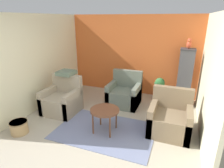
# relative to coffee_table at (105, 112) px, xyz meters

# --- Properties ---
(ground_plane) EXTENTS (20.00, 20.00, 0.00)m
(ground_plane) POSITION_rel_coffee_table_xyz_m (-0.09, -1.08, -0.47)
(ground_plane) COLOR #B2A893
(ground_plane) RESTS_ON ground
(wall_back_accent) EXTENTS (4.10, 0.06, 2.43)m
(wall_back_accent) POSITION_rel_coffee_table_xyz_m (-0.09, 2.46, 0.75)
(wall_back_accent) COLOR orange
(wall_back_accent) RESTS_ON ground_plane
(wall_left) EXTENTS (0.06, 3.51, 2.43)m
(wall_left) POSITION_rel_coffee_table_xyz_m (-2.11, 0.67, 0.75)
(wall_left) COLOR beige
(wall_left) RESTS_ON ground_plane
(wall_right) EXTENTS (0.06, 3.51, 2.43)m
(wall_right) POSITION_rel_coffee_table_xyz_m (1.92, 0.67, 0.75)
(wall_right) COLOR beige
(wall_right) RESTS_ON ground_plane
(area_rug) EXTENTS (2.09, 1.40, 0.01)m
(area_rug) POSITION_rel_coffee_table_xyz_m (-0.00, 0.00, -0.46)
(area_rug) COLOR slate
(area_rug) RESTS_ON ground_plane
(coffee_table) EXTENTS (0.61, 0.61, 0.52)m
(coffee_table) POSITION_rel_coffee_table_xyz_m (0.00, 0.00, 0.00)
(coffee_table) COLOR brown
(coffee_table) RESTS_ON ground_plane
(armchair_left) EXTENTS (0.84, 0.78, 0.93)m
(armchair_left) POSITION_rel_coffee_table_xyz_m (-1.38, 0.44, -0.16)
(armchair_left) COLOR tan
(armchair_left) RESTS_ON ground_plane
(armchair_right) EXTENTS (0.84, 0.78, 0.93)m
(armchair_right) POSITION_rel_coffee_table_xyz_m (1.29, 0.46, -0.16)
(armchair_right) COLOR #7A664C
(armchair_right) RESTS_ON ground_plane
(armchair_middle) EXTENTS (0.84, 0.78, 0.93)m
(armchair_middle) POSITION_rel_coffee_table_xyz_m (-0.02, 1.45, -0.16)
(armchair_middle) COLOR slate
(armchair_middle) RESTS_ON ground_plane
(birdcage) EXTENTS (0.49, 0.49, 1.57)m
(birdcage) POSITION_rel_coffee_table_xyz_m (1.50, 2.06, 0.28)
(birdcage) COLOR #353539
(birdcage) RESTS_ON ground_plane
(parrot) EXTENTS (0.12, 0.23, 0.27)m
(parrot) POSITION_rel_coffee_table_xyz_m (1.50, 2.06, 1.23)
(parrot) COLOR #D14C2D
(parrot) RESTS_ON birdcage
(potted_plant) EXTENTS (0.30, 0.27, 0.70)m
(potted_plant) POSITION_rel_coffee_table_xyz_m (0.86, 2.05, -0.07)
(potted_plant) COLOR #66605B
(potted_plant) RESTS_ON ground_plane
(wicker_basket) EXTENTS (0.37, 0.37, 0.27)m
(wicker_basket) POSITION_rel_coffee_table_xyz_m (-1.67, -0.71, -0.32)
(wicker_basket) COLOR tan
(wicker_basket) RESTS_ON ground_plane
(throw_pillow) EXTENTS (0.41, 0.41, 0.10)m
(throw_pillow) POSITION_rel_coffee_table_xyz_m (-1.38, 0.73, 0.51)
(throw_pillow) COLOR slate
(throw_pillow) RESTS_ON armchair_left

